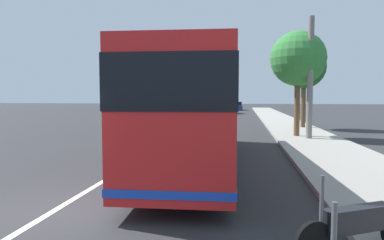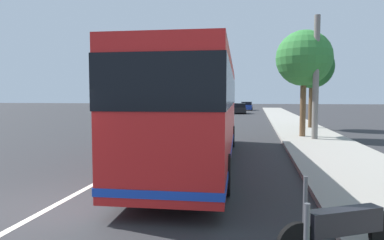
{
  "view_description": "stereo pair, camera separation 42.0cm",
  "coord_description": "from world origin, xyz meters",
  "px_view_note": "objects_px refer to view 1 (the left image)",
  "views": [
    {
      "loc": [
        -6.31,
        -3.86,
        2.36
      ],
      "look_at": [
        5.27,
        -2.09,
        1.55
      ],
      "focal_mm": 31.6,
      "sensor_mm": 36.0,
      "label": 1
    },
    {
      "loc": [
        -6.24,
        -4.27,
        2.36
      ],
      "look_at": [
        5.27,
        -2.09,
        1.55
      ],
      "focal_mm": 31.6,
      "sensor_mm": 36.0,
      "label": 2
    }
  ],
  "objects_px": {
    "car_behind_bus": "(194,109)",
    "car_far_distant": "(237,106)",
    "car_oncoming": "(206,108)",
    "car_side_street": "(231,109)",
    "motorcycle_angled": "(358,225)",
    "coach_bus": "(198,106)",
    "utility_pole": "(310,79)",
    "roadside_tree_far_block": "(304,67)",
    "roadside_tree_mid_block": "(298,59)"
  },
  "relations": [
    {
      "from": "car_behind_bus",
      "to": "car_far_distant",
      "type": "distance_m",
      "value": 17.81
    },
    {
      "from": "car_oncoming",
      "to": "car_side_street",
      "type": "xyz_separation_m",
      "value": [
        -3.44,
        -3.91,
        -0.02
      ]
    },
    {
      "from": "motorcycle_angled",
      "to": "car_oncoming",
      "type": "xyz_separation_m",
      "value": [
        46.44,
        7.43,
        0.25
      ]
    },
    {
      "from": "car_far_distant",
      "to": "coach_bus",
      "type": "bearing_deg",
      "value": -178.94
    },
    {
      "from": "car_far_distant",
      "to": "utility_pole",
      "type": "xyz_separation_m",
      "value": [
        -41.78,
        -4.68,
        2.58
      ]
    },
    {
      "from": "car_behind_bus",
      "to": "car_oncoming",
      "type": "xyz_separation_m",
      "value": [
        8.12,
        -0.58,
        0.0
      ]
    },
    {
      "from": "motorcycle_angled",
      "to": "car_oncoming",
      "type": "relative_size",
      "value": 0.5
    },
    {
      "from": "coach_bus",
      "to": "car_behind_bus",
      "type": "xyz_separation_m",
      "value": [
        31.6,
        4.7,
        -1.32
      ]
    },
    {
      "from": "motorcycle_angled",
      "to": "car_far_distant",
      "type": "relative_size",
      "value": 0.46
    },
    {
      "from": "roadside_tree_far_block",
      "to": "motorcycle_angled",
      "type": "bearing_deg",
      "value": 172.67
    },
    {
      "from": "roadside_tree_far_block",
      "to": "utility_pole",
      "type": "distance_m",
      "value": 7.06
    },
    {
      "from": "car_side_street",
      "to": "roadside_tree_mid_block",
      "type": "relative_size",
      "value": 0.72
    },
    {
      "from": "car_oncoming",
      "to": "utility_pole",
      "type": "distance_m",
      "value": 34.21
    },
    {
      "from": "car_side_street",
      "to": "utility_pole",
      "type": "distance_m",
      "value": 29.99
    },
    {
      "from": "car_side_street",
      "to": "car_far_distant",
      "type": "distance_m",
      "value": 12.4
    },
    {
      "from": "car_behind_bus",
      "to": "roadside_tree_far_block",
      "type": "xyz_separation_m",
      "value": [
        -17.81,
        -10.65,
        3.77
      ]
    },
    {
      "from": "motorcycle_angled",
      "to": "car_behind_bus",
      "type": "height_order",
      "value": "car_behind_bus"
    },
    {
      "from": "coach_bus",
      "to": "roadside_tree_far_block",
      "type": "height_order",
      "value": "roadside_tree_far_block"
    },
    {
      "from": "car_far_distant",
      "to": "roadside_tree_far_block",
      "type": "height_order",
      "value": "roadside_tree_far_block"
    },
    {
      "from": "motorcycle_angled",
      "to": "car_behind_bus",
      "type": "distance_m",
      "value": 39.15
    },
    {
      "from": "roadside_tree_far_block",
      "to": "car_far_distant",
      "type": "bearing_deg",
      "value": 8.99
    },
    {
      "from": "car_behind_bus",
      "to": "car_side_street",
      "type": "xyz_separation_m",
      "value": [
        4.68,
        -4.5,
        -0.02
      ]
    },
    {
      "from": "car_far_distant",
      "to": "roadside_tree_mid_block",
      "type": "height_order",
      "value": "roadside_tree_mid_block"
    },
    {
      "from": "motorcycle_angled",
      "to": "car_side_street",
      "type": "height_order",
      "value": "car_side_street"
    },
    {
      "from": "car_behind_bus",
      "to": "car_oncoming",
      "type": "relative_size",
      "value": 1.12
    },
    {
      "from": "coach_bus",
      "to": "roadside_tree_far_block",
      "type": "bearing_deg",
      "value": -26.19
    },
    {
      "from": "roadside_tree_mid_block",
      "to": "car_oncoming",
      "type": "bearing_deg",
      "value": 15.4
    },
    {
      "from": "motorcycle_angled",
      "to": "roadside_tree_mid_block",
      "type": "distance_m",
      "value": 15.29
    },
    {
      "from": "car_behind_bus",
      "to": "utility_pole",
      "type": "relative_size",
      "value": 0.68
    },
    {
      "from": "utility_pole",
      "to": "roadside_tree_far_block",
      "type": "bearing_deg",
      "value": -6.93
    },
    {
      "from": "motorcycle_angled",
      "to": "utility_pole",
      "type": "relative_size",
      "value": 0.3
    },
    {
      "from": "motorcycle_angled",
      "to": "car_side_street",
      "type": "relative_size",
      "value": 0.45
    },
    {
      "from": "coach_bus",
      "to": "car_side_street",
      "type": "xyz_separation_m",
      "value": [
        36.28,
        0.21,
        -1.34
      ]
    },
    {
      "from": "coach_bus",
      "to": "car_far_distant",
      "type": "bearing_deg",
      "value": -3.38
    },
    {
      "from": "roadside_tree_mid_block",
      "to": "utility_pole",
      "type": "distance_m",
      "value": 1.68
    },
    {
      "from": "car_far_distant",
      "to": "utility_pole",
      "type": "height_order",
      "value": "utility_pole"
    },
    {
      "from": "coach_bus",
      "to": "car_far_distant",
      "type": "distance_m",
      "value": 48.68
    },
    {
      "from": "car_behind_bus",
      "to": "car_side_street",
      "type": "relative_size",
      "value": 1.02
    },
    {
      "from": "car_behind_bus",
      "to": "roadside_tree_mid_block",
      "type": "distance_m",
      "value": 25.68
    },
    {
      "from": "car_side_street",
      "to": "roadside_tree_mid_block",
      "type": "height_order",
      "value": "roadside_tree_mid_block"
    },
    {
      "from": "car_side_street",
      "to": "motorcycle_angled",
      "type": "bearing_deg",
      "value": -177.38
    },
    {
      "from": "car_oncoming",
      "to": "car_far_distant",
      "type": "relative_size",
      "value": 0.91
    },
    {
      "from": "car_side_street",
      "to": "car_far_distant",
      "type": "xyz_separation_m",
      "value": [
        12.38,
        -0.63,
        0.02
      ]
    },
    {
      "from": "coach_bus",
      "to": "roadside_tree_mid_block",
      "type": "height_order",
      "value": "roadside_tree_mid_block"
    },
    {
      "from": "coach_bus",
      "to": "roadside_tree_mid_block",
      "type": "distance_m",
      "value": 9.54
    },
    {
      "from": "car_behind_bus",
      "to": "roadside_tree_mid_block",
      "type": "relative_size",
      "value": 0.74
    },
    {
      "from": "car_side_street",
      "to": "coach_bus",
      "type": "bearing_deg",
      "value": 178.27
    },
    {
      "from": "car_behind_bus",
      "to": "car_side_street",
      "type": "bearing_deg",
      "value": 139.68
    },
    {
      "from": "car_side_street",
      "to": "roadside_tree_mid_block",
      "type": "distance_m",
      "value": 28.96
    },
    {
      "from": "car_far_distant",
      "to": "motorcycle_angled",
      "type": "bearing_deg",
      "value": -175.46
    }
  ]
}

